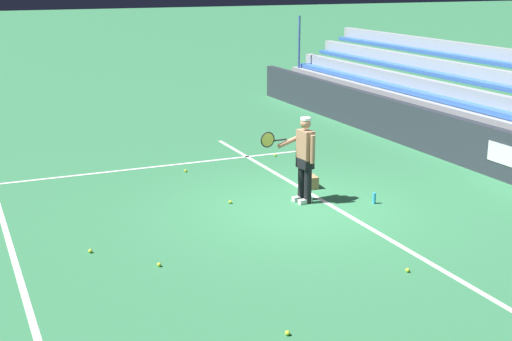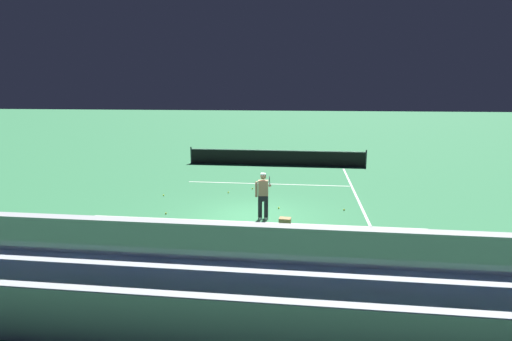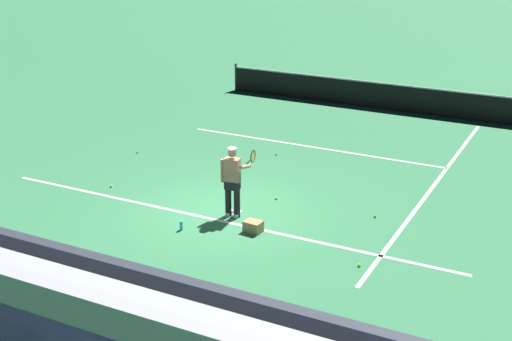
{
  "view_description": "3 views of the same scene",
  "coord_description": "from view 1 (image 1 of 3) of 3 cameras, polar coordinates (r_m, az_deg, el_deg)",
  "views": [
    {
      "loc": [
        -11.69,
        6.24,
        4.43
      ],
      "look_at": [
        0.03,
        1.06,
        0.86
      ],
      "focal_mm": 50.0,
      "sensor_mm": 36.0,
      "label": 1
    },
    {
      "loc": [
        1.81,
        -13.97,
        4.61
      ],
      "look_at": [
        -0.16,
        1.76,
        1.43
      ],
      "focal_mm": 28.0,
      "sensor_mm": 36.0,
      "label": 2
    },
    {
      "loc": [
        7.9,
        -13.67,
        6.96
      ],
      "look_at": [
        0.68,
        0.4,
        1.04
      ],
      "focal_mm": 50.0,
      "sensor_mm": 36.0,
      "label": 3
    }
  ],
  "objects": [
    {
      "name": "ground_plane",
      "position": [
        13.97,
        4.03,
        -2.96
      ],
      "size": [
        160.0,
        160.0,
        0.0
      ],
      "primitive_type": "plane",
      "color": "#337A4C"
    },
    {
      "name": "court_baseline_white",
      "position": [
        14.2,
        5.82,
        -2.68
      ],
      "size": [
        12.0,
        0.1,
        0.01
      ],
      "primitive_type": "cube",
      "color": "white",
      "rests_on": "ground"
    },
    {
      "name": "court_sideline_white",
      "position": [
        16.56,
        -15.2,
        -0.49
      ],
      "size": [
        0.1,
        12.0,
        0.01
      ],
      "primitive_type": "cube",
      "color": "white",
      "rests_on": "ground"
    },
    {
      "name": "court_service_line_white",
      "position": [
        12.52,
        -18.99,
        -6.03
      ],
      "size": [
        8.22,
        0.1,
        0.01
      ],
      "primitive_type": "cube",
      "color": "white",
      "rests_on": "ground"
    },
    {
      "name": "back_wall_sponsor_board",
      "position": [
        16.59,
        19.21,
        1.17
      ],
      "size": [
        24.41,
        0.25,
        1.1
      ],
      "color": "#2D333D",
      "rests_on": "ground"
    },
    {
      "name": "tennis_player",
      "position": [
        14.05,
        3.85,
        0.96
      ],
      "size": [
        0.59,
        1.03,
        1.71
      ],
      "color": "black",
      "rests_on": "ground"
    },
    {
      "name": "ball_box_cardboard",
      "position": [
        15.21,
        4.24,
        -0.89
      ],
      "size": [
        0.43,
        0.34,
        0.26
      ],
      "primitive_type": "cube",
      "rotation": [
        0.0,
        0.0,
        -0.09
      ],
      "color": "#A87F51",
      "rests_on": "ground"
    },
    {
      "name": "tennis_ball_by_box",
      "position": [
        9.24,
        2.53,
        -12.86
      ],
      "size": [
        0.07,
        0.07,
        0.07
      ],
      "primitive_type": "sphere",
      "color": "#CCE533",
      "rests_on": "ground"
    },
    {
      "name": "tennis_ball_stray_back",
      "position": [
        16.43,
        -5.65,
        -0.02
      ],
      "size": [
        0.07,
        0.07,
        0.07
      ],
      "primitive_type": "sphere",
      "color": "#CCE533",
      "rests_on": "ground"
    },
    {
      "name": "tennis_ball_far_right",
      "position": [
        17.77,
        1.55,
        1.24
      ],
      "size": [
        0.07,
        0.07,
        0.07
      ],
      "primitive_type": "sphere",
      "color": "#CCE533",
      "rests_on": "ground"
    },
    {
      "name": "tennis_ball_on_baseline",
      "position": [
        11.3,
        -7.76,
        -7.47
      ],
      "size": [
        0.07,
        0.07,
        0.07
      ],
      "primitive_type": "sphere",
      "color": "#CCE533",
      "rests_on": "ground"
    },
    {
      "name": "tennis_ball_toward_net",
      "position": [
        12.03,
        -13.12,
        -6.29
      ],
      "size": [
        0.07,
        0.07,
        0.07
      ],
      "primitive_type": "sphere",
      "color": "#CCE533",
      "rests_on": "ground"
    },
    {
      "name": "tennis_ball_midcourt",
      "position": [
        11.25,
        12.04,
        -7.81
      ],
      "size": [
        0.07,
        0.07,
        0.07
      ],
      "primitive_type": "sphere",
      "color": "#CCE533",
      "rests_on": "ground"
    },
    {
      "name": "tennis_ball_far_left",
      "position": [
        14.15,
        -2.07,
        -2.53
      ],
      "size": [
        0.07,
        0.07,
        0.07
      ],
      "primitive_type": "sphere",
      "color": "#CCE533",
      "rests_on": "ground"
    },
    {
      "name": "water_bottle",
      "position": [
        14.31,
        9.44,
        -2.21
      ],
      "size": [
        0.07,
        0.07,
        0.22
      ],
      "primitive_type": "cylinder",
      "color": "#33B2E5",
      "rests_on": "ground"
    }
  ]
}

